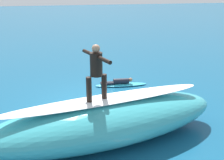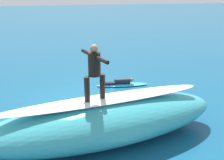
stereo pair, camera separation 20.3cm
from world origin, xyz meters
name	(u,v)px [view 1 (the left image)]	position (x,y,z in m)	size (l,w,h in m)	color
ground_plane	(90,104)	(0.00, 0.00, 0.00)	(120.00, 120.00, 0.00)	#145175
wave_crest	(107,121)	(-0.12, 2.75, 0.67)	(7.42, 2.28, 1.34)	teal
wave_foam_lip	(107,99)	(-0.12, 2.75, 1.38)	(6.31, 0.80, 0.08)	white
surfboard_riding	(97,101)	(0.18, 2.80, 1.38)	(2.15, 0.50, 0.08)	silver
surfer_riding	(96,69)	(0.18, 2.80, 2.36)	(0.62, 1.50, 1.62)	black
surfboard_paddling	(121,85)	(-1.80, -1.77, 0.05)	(2.46, 0.51, 0.10)	#33B2D1
surfer_paddling	(119,81)	(-1.69, -1.78, 0.22)	(1.55, 0.41, 0.28)	black
foam_patch_mid	(182,100)	(-3.75, 0.62, 0.05)	(0.65, 0.44, 0.10)	white
foam_patch_far	(94,109)	(-0.09, 0.62, 0.07)	(0.58, 0.47, 0.13)	white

